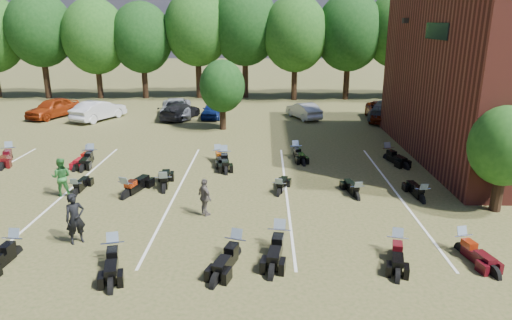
{
  "coord_description": "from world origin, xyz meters",
  "views": [
    {
      "loc": [
        0.99,
        -16.54,
        7.48
      ],
      "look_at": [
        0.6,
        4.0,
        1.2
      ],
      "focal_mm": 32.0,
      "sensor_mm": 36.0,
      "label": 1
    }
  ],
  "objects_px": {
    "car_4": "(213,110)",
    "motorcycle_14": "(10,159)",
    "person_green": "(61,177)",
    "motorcycle_3": "(236,257)",
    "car_0": "(53,108)",
    "person_grey": "(205,197)",
    "person_black": "(75,219)"
  },
  "relations": [
    {
      "from": "person_grey",
      "to": "motorcycle_14",
      "type": "height_order",
      "value": "person_grey"
    },
    {
      "from": "person_green",
      "to": "motorcycle_14",
      "type": "height_order",
      "value": "person_green"
    },
    {
      "from": "person_green",
      "to": "person_grey",
      "type": "distance_m",
      "value": 6.94
    },
    {
      "from": "car_4",
      "to": "person_green",
      "type": "xyz_separation_m",
      "value": [
        -4.85,
        -17.24,
        0.23
      ]
    },
    {
      "from": "car_4",
      "to": "person_grey",
      "type": "bearing_deg",
      "value": -80.12
    },
    {
      "from": "motorcycle_14",
      "to": "motorcycle_3",
      "type": "bearing_deg",
      "value": -55.39
    },
    {
      "from": "person_black",
      "to": "motorcycle_3",
      "type": "height_order",
      "value": "person_black"
    },
    {
      "from": "car_4",
      "to": "person_green",
      "type": "relative_size",
      "value": 2.15
    },
    {
      "from": "car_0",
      "to": "person_black",
      "type": "height_order",
      "value": "person_black"
    },
    {
      "from": "car_0",
      "to": "motorcycle_14",
      "type": "height_order",
      "value": "car_0"
    },
    {
      "from": "car_4",
      "to": "motorcycle_3",
      "type": "distance_m",
      "value": 22.89
    },
    {
      "from": "person_green",
      "to": "motorcycle_14",
      "type": "bearing_deg",
      "value": -53.63
    },
    {
      "from": "person_black",
      "to": "person_green",
      "type": "height_order",
      "value": "person_black"
    },
    {
      "from": "person_green",
      "to": "motorcycle_3",
      "type": "height_order",
      "value": "person_green"
    },
    {
      "from": "person_green",
      "to": "motorcycle_3",
      "type": "xyz_separation_m",
      "value": [
        8.06,
        -5.41,
        -0.87
      ]
    },
    {
      "from": "car_4",
      "to": "motorcycle_14",
      "type": "height_order",
      "value": "car_4"
    },
    {
      "from": "car_0",
      "to": "person_grey",
      "type": "distance_m",
      "value": 24.13
    },
    {
      "from": "person_green",
      "to": "car_0",
      "type": "bearing_deg",
      "value": -72.94
    },
    {
      "from": "motorcycle_3",
      "to": "motorcycle_14",
      "type": "height_order",
      "value": "motorcycle_14"
    },
    {
      "from": "motorcycle_14",
      "to": "person_green",
      "type": "bearing_deg",
      "value": -61.83
    },
    {
      "from": "motorcycle_14",
      "to": "person_grey",
      "type": "bearing_deg",
      "value": -48.4
    },
    {
      "from": "person_black",
      "to": "person_grey",
      "type": "relative_size",
      "value": 1.18
    },
    {
      "from": "motorcycle_3",
      "to": "person_green",
      "type": "bearing_deg",
      "value": 163.22
    },
    {
      "from": "motorcycle_3",
      "to": "motorcycle_14",
      "type": "relative_size",
      "value": 0.95
    },
    {
      "from": "car_0",
      "to": "car_4",
      "type": "distance_m",
      "value": 12.93
    },
    {
      "from": "person_grey",
      "to": "motorcycle_3",
      "type": "xyz_separation_m",
      "value": [
        1.43,
        -3.36,
        -0.77
      ]
    },
    {
      "from": "person_grey",
      "to": "motorcycle_14",
      "type": "bearing_deg",
      "value": 21.45
    },
    {
      "from": "car_4",
      "to": "motorcycle_14",
      "type": "xyz_separation_m",
      "value": [
        -10.19,
        -11.83,
        -0.64
      ]
    },
    {
      "from": "car_0",
      "to": "person_green",
      "type": "relative_size",
      "value": 2.62
    },
    {
      "from": "car_4",
      "to": "person_black",
      "type": "relative_size",
      "value": 2.05
    },
    {
      "from": "motorcycle_3",
      "to": "car_4",
      "type": "bearing_deg",
      "value": 115.17
    },
    {
      "from": "car_4",
      "to": "person_grey",
      "type": "distance_m",
      "value": 19.38
    }
  ]
}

